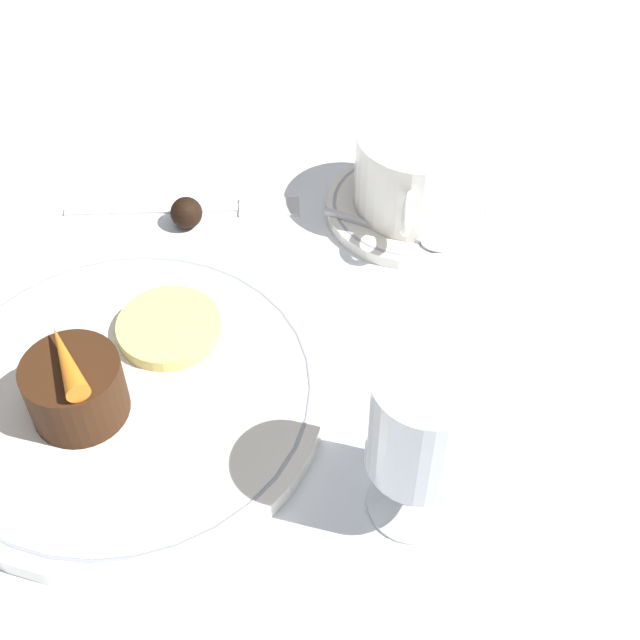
{
  "coord_description": "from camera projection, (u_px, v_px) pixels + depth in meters",
  "views": [
    {
      "loc": [
        0.36,
        0.15,
        0.49
      ],
      "look_at": [
        -0.04,
        0.07,
        0.04
      ],
      "focal_mm": 50.0,
      "sensor_mm": 36.0,
      "label": 1
    }
  ],
  "objects": [
    {
      "name": "chocolate_truffle",
      "position": [
        186.0,
        213.0,
        0.72
      ],
      "size": [
        0.03,
        0.03,
        0.03
      ],
      "color": "black",
      "rests_on": "ground_plane"
    },
    {
      "name": "saucer",
      "position": [
        410.0,
        207.0,
        0.73
      ],
      "size": [
        0.14,
        0.14,
        0.01
      ],
      "color": "white",
      "rests_on": "ground_plane"
    },
    {
      "name": "fork",
      "position": [
        209.0,
        207.0,
        0.74
      ],
      "size": [
        0.06,
        0.19,
        0.01
      ],
      "color": "silver",
      "rests_on": "ground_plane"
    },
    {
      "name": "carrot_garnish",
      "position": [
        66.0,
        359.0,
        0.55
      ],
      "size": [
        0.06,
        0.05,
        0.02
      ],
      "color": "orange",
      "rests_on": "dessert_cake"
    },
    {
      "name": "ground_plane",
      "position": [
        206.0,
        387.0,
        0.62
      ],
      "size": [
        3.0,
        3.0,
        0.0
      ],
      "primitive_type": "plane",
      "color": "white"
    },
    {
      "name": "wine_glass",
      "position": [
        424.0,
        430.0,
        0.49
      ],
      "size": [
        0.06,
        0.06,
        0.12
      ],
      "color": "silver",
      "rests_on": "ground_plane"
    },
    {
      "name": "coffee_cup",
      "position": [
        417.0,
        167.0,
        0.71
      ],
      "size": [
        0.13,
        0.1,
        0.07
      ],
      "color": "white",
      "rests_on": "saucer"
    },
    {
      "name": "dinner_plate",
      "position": [
        125.0,
        394.0,
        0.6
      ],
      "size": [
        0.27,
        0.27,
        0.01
      ],
      "color": "white",
      "rests_on": "ground_plane"
    },
    {
      "name": "spoon",
      "position": [
        400.0,
        234.0,
        0.7
      ],
      "size": [
        0.04,
        0.1,
        0.0
      ],
      "color": "silver",
      "rests_on": "saucer"
    },
    {
      "name": "dessert_cake",
      "position": [
        76.0,
        389.0,
        0.57
      ],
      "size": [
        0.06,
        0.06,
        0.04
      ],
      "color": "#381E0F",
      "rests_on": "dinner_plate"
    },
    {
      "name": "pineapple_slice",
      "position": [
        169.0,
        328.0,
        0.63
      ],
      "size": [
        0.07,
        0.07,
        0.01
      ],
      "color": "#EFE075",
      "rests_on": "dinner_plate"
    }
  ]
}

